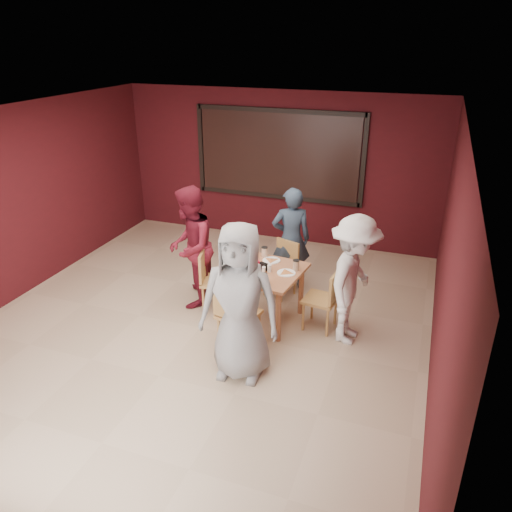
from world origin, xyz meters
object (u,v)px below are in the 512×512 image
(diner_left, at_px, (190,247))
(diner_front, at_px, (240,302))
(dining_table, at_px, (264,276))
(chair_right, at_px, (326,296))
(chair_back, at_px, (283,265))
(diner_back, at_px, (291,239))
(chair_front, at_px, (235,312))
(chair_left, at_px, (212,277))
(diner_right, at_px, (353,281))

(diner_left, bearing_deg, diner_front, 29.33)
(dining_table, height_order, chair_right, dining_table)
(chair_back, distance_m, diner_front, 2.11)
(diner_back, bearing_deg, diner_left, 16.47)
(diner_back, distance_m, diner_left, 1.56)
(chair_front, height_order, diner_front, diner_front)
(chair_left, distance_m, diner_right, 2.05)
(dining_table, relative_size, chair_front, 1.15)
(diner_back, xyz_separation_m, diner_left, (-1.23, -0.96, 0.07))
(chair_right, bearing_deg, chair_back, 137.00)
(chair_front, height_order, chair_back, chair_front)
(dining_table, distance_m, diner_front, 1.25)
(chair_right, bearing_deg, diner_back, 127.70)
(diner_back, distance_m, diner_right, 1.63)
(chair_back, distance_m, diner_back, 0.42)
(chair_back, xyz_separation_m, diner_right, (1.19, -0.92, 0.38))
(dining_table, bearing_deg, diner_right, -3.50)
(diner_left, xyz_separation_m, diner_right, (2.38, -0.20, -0.03))
(dining_table, relative_size, chair_left, 1.21)
(diner_back, height_order, diner_right, diner_right)
(dining_table, relative_size, chair_right, 1.25)
(diner_left, relative_size, diner_right, 1.03)
(diner_back, xyz_separation_m, diner_right, (1.15, -1.15, 0.04))
(chair_back, relative_size, chair_left, 0.93)
(chair_front, distance_m, diner_front, 0.63)
(diner_left, bearing_deg, chair_front, 34.42)
(diner_front, bearing_deg, diner_right, 41.33)
(chair_front, relative_size, diner_front, 0.50)
(chair_back, relative_size, diner_left, 0.47)
(chair_front, distance_m, chair_left, 1.10)
(chair_front, bearing_deg, diner_right, 28.84)
(diner_left, height_order, diner_right, diner_left)
(chair_left, xyz_separation_m, chair_right, (1.66, 0.01, -0.02))
(diner_front, relative_size, diner_left, 1.07)
(chair_back, distance_m, diner_left, 1.44)
(chair_front, relative_size, diner_back, 0.58)
(dining_table, xyz_separation_m, diner_front, (0.13, -1.22, 0.27))
(dining_table, xyz_separation_m, chair_left, (-0.81, 0.05, -0.17))
(chair_left, bearing_deg, chair_right, 0.51)
(chair_back, relative_size, diner_right, 0.49)
(chair_front, xyz_separation_m, diner_front, (0.23, -0.42, 0.41))
(diner_back, bearing_deg, dining_table, 65.23)
(chair_right, xyz_separation_m, diner_right, (0.36, -0.13, 0.37))
(diner_back, bearing_deg, chair_back, 56.98)
(chair_back, bearing_deg, diner_back, 78.38)
(chair_front, height_order, diner_left, diner_left)
(diner_front, xyz_separation_m, diner_left, (-1.30, 1.34, -0.06))
(chair_back, height_order, diner_left, diner_left)
(diner_front, bearing_deg, dining_table, 90.77)
(diner_front, distance_m, diner_back, 2.30)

